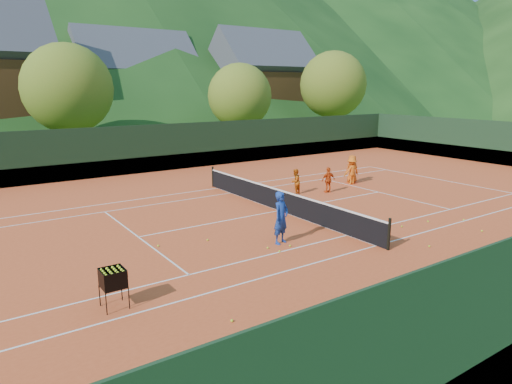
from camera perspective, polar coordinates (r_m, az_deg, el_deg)
ground at (r=20.04m, az=2.94°, el=-2.39°), size 400.00×400.00×0.00m
clay_court at (r=20.04m, az=2.94°, el=-2.36°), size 40.00×24.00×0.02m
coach at (r=15.69m, az=3.16°, el=-3.23°), size 0.77×0.62×1.83m
student_a at (r=23.05m, az=4.92°, el=1.32°), size 0.75×0.67×1.28m
student_b at (r=23.59m, az=9.03°, el=1.50°), size 0.81×0.43×1.31m
student_c at (r=26.28m, az=11.91°, el=2.85°), size 0.85×0.64×1.57m
student_d at (r=25.85m, az=11.85°, el=2.60°), size 1.00×0.63×1.49m
tennis_ball_0 at (r=17.80m, az=28.68°, el=-5.85°), size 0.07×0.07×0.07m
tennis_ball_1 at (r=10.95m, az=-3.03°, el=-15.76°), size 0.07×0.07×0.07m
tennis_ball_2 at (r=16.24m, az=-6.08°, el=-5.98°), size 0.07×0.07×0.07m
tennis_ball_3 at (r=19.58m, az=20.71°, el=-3.45°), size 0.07×0.07×0.07m
tennis_ball_4 at (r=15.63m, az=4.28°, el=-6.72°), size 0.07×0.07×0.07m
tennis_ball_5 at (r=16.08m, az=25.68°, el=-7.45°), size 0.07×0.07×0.07m
tennis_ball_6 at (r=13.83m, az=19.56°, el=-10.16°), size 0.07×0.07×0.07m
tennis_ball_7 at (r=16.65m, az=15.83°, el=-5.93°), size 0.07×0.07×0.07m
tennis_ball_8 at (r=15.41m, az=1.47°, el=-6.98°), size 0.07×0.07×0.07m
tennis_ball_9 at (r=13.25m, az=20.07°, el=-11.25°), size 0.07×0.07×0.07m
tennis_ball_10 at (r=18.56m, az=17.76°, el=-4.11°), size 0.07×0.07×0.07m
tennis_ball_11 at (r=15.11m, az=2.96°, el=-7.41°), size 0.07×0.07×0.07m
tennis_ball_12 at (r=14.09m, az=-16.78°, el=-9.53°), size 0.07×0.07×0.07m
tennis_ball_13 at (r=19.11m, az=26.39°, el=-4.38°), size 0.07×0.07×0.07m
tennis_ball_14 at (r=14.68m, az=20.54°, el=-8.89°), size 0.07×0.07×0.07m
tennis_ball_16 at (r=16.62m, az=20.85°, el=-6.35°), size 0.07×0.07×0.07m
tennis_ball_17 at (r=15.94m, az=-12.14°, el=-6.58°), size 0.07×0.07×0.07m
tennis_ball_18 at (r=20.36m, az=24.53°, el=-3.18°), size 0.07×0.07×0.07m
court_lines at (r=20.04m, az=2.94°, el=-2.33°), size 23.83×11.03×0.00m
tennis_net at (r=19.91m, az=2.96°, el=-0.95°), size 0.10×12.07×1.10m
perimeter_fence at (r=19.74m, az=2.99°, el=1.16°), size 40.40×24.24×3.00m
ball_hopper at (r=11.80m, az=-17.46°, el=-10.34°), size 0.57×0.57×1.00m
chalet_mid at (r=52.45m, az=-14.89°, el=12.25°), size 12.65×8.82×11.45m
chalet_right at (r=55.35m, az=0.69°, el=12.97°), size 11.50×8.82×11.91m
tree_b at (r=36.19m, az=-22.48°, el=11.87°), size 6.40×6.40×8.40m
tree_c at (r=40.66m, az=-2.04°, el=11.93°), size 5.60×5.60×7.35m
tree_d at (r=48.86m, az=9.60°, el=13.09°), size 6.80×6.80×8.93m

